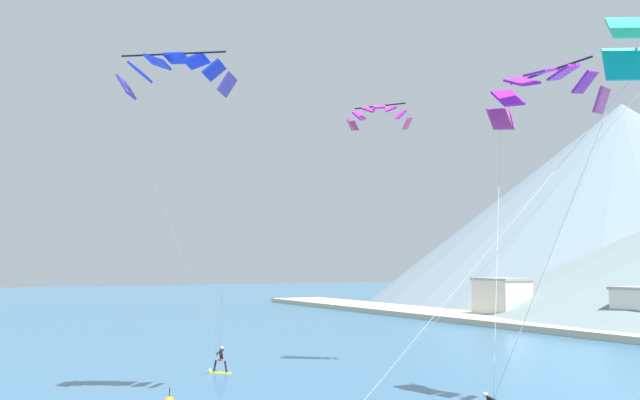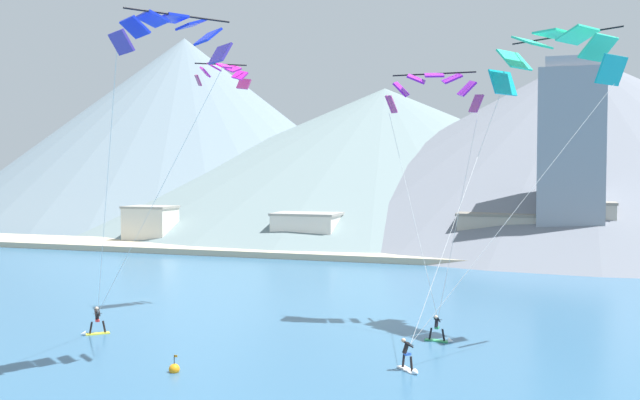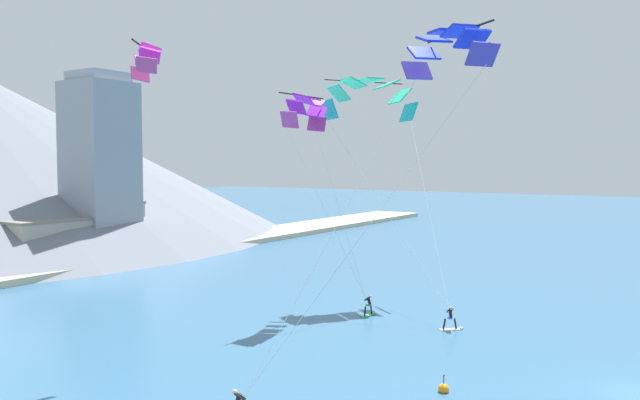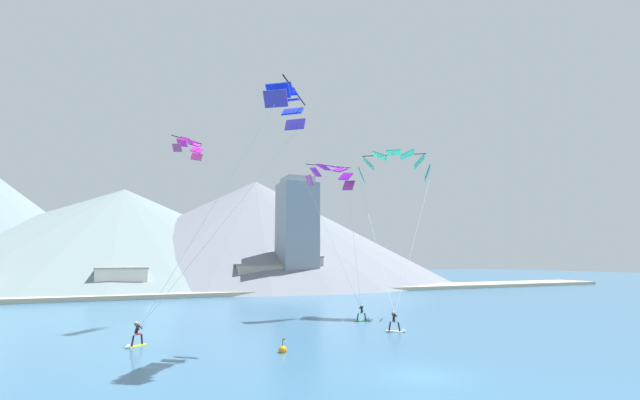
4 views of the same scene
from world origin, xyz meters
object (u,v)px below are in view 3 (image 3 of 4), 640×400
at_px(parafoil_kite_mid_center, 307,109).
at_px(parafoil_kite_distant_high_outer, 147,58).
at_px(parafoil_kite_near_lead, 370,95).
at_px(kitesurfer_near_lead, 453,322).
at_px(race_marker_buoy, 444,389).
at_px(parafoil_kite_near_trail, 446,48).
at_px(kitesurfer_mid_center, 370,309).

height_order(parafoil_kite_mid_center, parafoil_kite_distant_high_outer, parafoil_kite_distant_high_outer).
height_order(parafoil_kite_near_lead, parafoil_kite_mid_center, parafoil_kite_near_lead).
relative_size(kitesurfer_near_lead, race_marker_buoy, 1.74).
bearing_deg(parafoil_kite_near_trail, parafoil_kite_mid_center, 55.26).
height_order(kitesurfer_near_lead, parafoil_kite_distant_high_outer, parafoil_kite_distant_high_outer).
bearing_deg(kitesurfer_near_lead, race_marker_buoy, -161.34).
relative_size(parafoil_kite_near_trail, parafoil_kite_mid_center, 1.08).
bearing_deg(parafoil_kite_near_lead, kitesurfer_near_lead, -123.71).
relative_size(kitesurfer_near_lead, parafoil_kite_mid_center, 0.11).
relative_size(kitesurfer_mid_center, parafoil_kite_distant_high_outer, 0.45).
distance_m(kitesurfer_near_lead, parafoil_kite_distant_high_outer, 26.17).
distance_m(parafoil_kite_distant_high_outer, race_marker_buoy, 23.80).
xyz_separation_m(kitesurfer_near_lead, race_marker_buoy, (-11.33, -3.82, -0.38)).
height_order(kitesurfer_near_lead, race_marker_buoy, kitesurfer_near_lead).
bearing_deg(kitesurfer_near_lead, parafoil_kite_distant_high_outer, 143.47).
xyz_separation_m(kitesurfer_mid_center, parafoil_kite_near_trail, (-11.91, -10.49, 16.59)).
bearing_deg(race_marker_buoy, parafoil_kite_near_trail, 85.02).
bearing_deg(kitesurfer_mid_center, parafoil_kite_distant_high_outer, 162.75).
distance_m(kitesurfer_mid_center, parafoil_kite_distant_high_outer, 24.29).
relative_size(kitesurfer_near_lead, kitesurfer_mid_center, 1.00).
bearing_deg(parafoil_kite_near_trail, parafoil_kite_distant_high_outer, 107.09).
distance_m(parafoil_kite_near_lead, parafoil_kite_near_trail, 22.87).
distance_m(parafoil_kite_mid_center, race_marker_buoy, 24.28).
height_order(kitesurfer_mid_center, race_marker_buoy, kitesurfer_mid_center).
height_order(parafoil_kite_distant_high_outer, race_marker_buoy, parafoil_kite_distant_high_outer).
bearing_deg(parafoil_kite_distant_high_outer, parafoil_kite_near_lead, -4.35).
distance_m(parafoil_kite_near_lead, parafoil_kite_distant_high_outer, 23.02).
distance_m(parafoil_kite_near_trail, parafoil_kite_distant_high_outer, 16.41).
bearing_deg(parafoil_kite_distant_high_outer, kitesurfer_mid_center, -17.25).
bearing_deg(kitesurfer_mid_center, kitesurfer_near_lead, -95.00).
height_order(kitesurfer_near_lead, parafoil_kite_near_lead, parafoil_kite_near_lead).
relative_size(parafoil_kite_near_lead, parafoil_kite_mid_center, 1.12).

